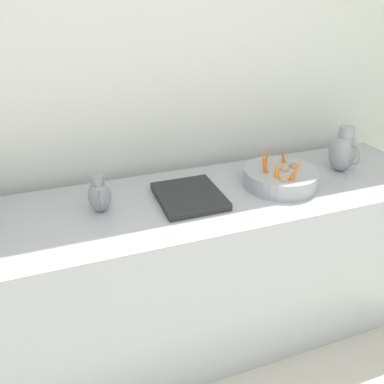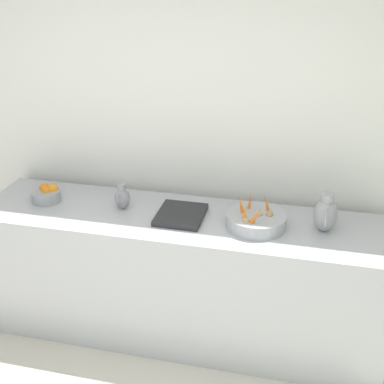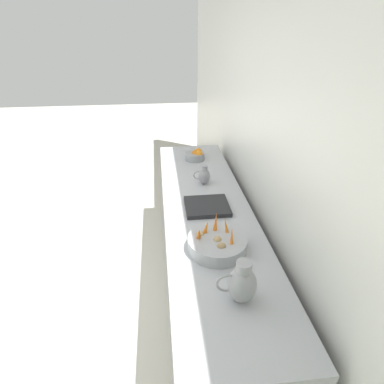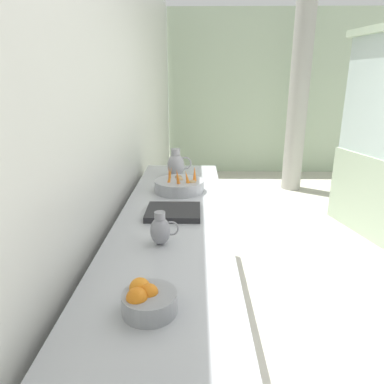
# 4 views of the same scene
# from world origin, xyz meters

# --- Properties ---
(tile_wall_left) EXTENTS (0.10, 8.44, 3.00)m
(tile_wall_left) POSITION_xyz_m (-1.95, 0.41, 1.50)
(tile_wall_left) COLOR silver
(tile_wall_left) RESTS_ON ground_plane
(prep_counter) EXTENTS (0.68, 2.73, 0.93)m
(prep_counter) POSITION_xyz_m (-1.50, -0.09, 0.47)
(prep_counter) COLOR #ADAFB5
(prep_counter) RESTS_ON ground_plane
(vegetable_colander) EXTENTS (0.38, 0.38, 0.21)m
(vegetable_colander) POSITION_xyz_m (-1.48, 0.41, 0.98)
(vegetable_colander) COLOR #9EA0A5
(vegetable_colander) RESTS_ON prep_counter
(orange_bowl) EXTENTS (0.20, 0.20, 0.11)m
(orange_bowl) POSITION_xyz_m (-1.53, -1.05, 0.98)
(orange_bowl) COLOR gray
(orange_bowl) RESTS_ON prep_counter
(metal_pitcher_tall) EXTENTS (0.21, 0.15, 0.25)m
(metal_pitcher_tall) POSITION_xyz_m (-1.53, 0.83, 1.04)
(metal_pitcher_tall) COLOR #939399
(metal_pitcher_tall) RESTS_ON prep_counter
(metal_pitcher_short) EXTENTS (0.15, 0.11, 0.18)m
(metal_pitcher_short) POSITION_xyz_m (-1.53, -0.50, 1.01)
(metal_pitcher_short) COLOR gray
(metal_pitcher_short) RESTS_ON prep_counter
(counter_sink_basin) EXTENTS (0.34, 0.30, 0.04)m
(counter_sink_basin) POSITION_xyz_m (-1.50, -0.08, 0.95)
(counter_sink_basin) COLOR #232326
(counter_sink_basin) RESTS_ON prep_counter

